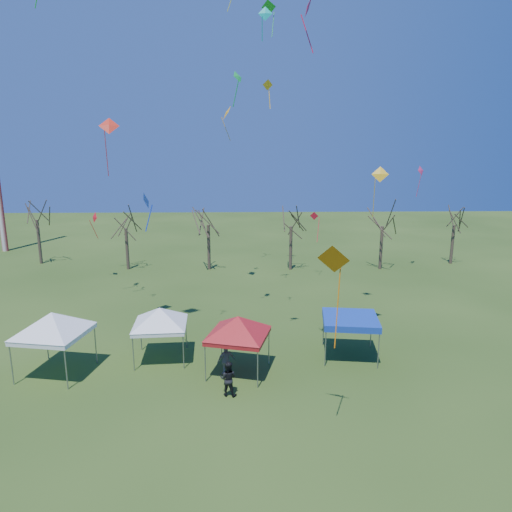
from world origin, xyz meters
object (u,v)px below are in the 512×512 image
Objects in this scene: tree_0 at (35,204)px; tent_white_west at (52,317)px; tree_3 at (291,211)px; tree_2 at (208,209)px; person_grey at (226,360)px; person_dark at (228,379)px; tree_1 at (125,214)px; tent_red at (238,320)px; tree_4 at (383,211)px; tent_white_mid at (160,311)px; tree_5 at (456,211)px; tent_blue at (350,320)px.

tent_white_west is (11.76, -25.58, -3.20)m from tree_0.
tree_3 is at bearing -7.08° from tree_0.
person_grey is (2.57, -23.04, -5.44)m from tree_2.
tree_2 reaches higher than person_dark.
person_dark is at bearing -102.82° from tree_3.
tree_1 is 4.23× the size of person_dark.
tent_red is at bearing -102.97° from tree_3.
tent_red is (-14.49, -22.37, -3.01)m from tree_4.
tent_red is at bearing -49.85° from tree_0.
tree_4 is at bearing 47.25° from tent_white_mid.
tree_3 is (16.80, -0.60, 0.29)m from tree_1.
tree_5 is at bearing 46.91° from tent_red.
tree_4 is at bearing 57.07° from tent_red.
tree_5 is (44.57, -1.32, -0.76)m from tree_0.
tree_0 is 28.33m from tent_white_west.
tree_4 is 28.17m from tent_white_mid.
tree_3 reaches higher than tent_white_west.
tree_1 is 0.92× the size of tree_2.
tent_red is (-22.85, -24.43, -2.68)m from tree_5.
tree_5 is 2.12× the size of tent_blue.
tent_red is at bearing -87.93° from person_dark.
tree_2 is 1.80× the size of tent_white_west.
tree_5 is at bearing 6.52° from tree_3.
tree_3 is at bearing 77.03° from tent_red.
tent_red is 2.43× the size of person_grey.
tree_4 reaches higher than tent_white_west.
tree_2 reaches higher than person_grey.
tent_red is at bearing -179.30° from person_grey.
tree_2 is 17.73m from tree_4.
tree_5 is at bearing 36.48° from tent_white_west.
tree_5 is (8.37, 2.06, -0.33)m from tree_4.
tent_white_mid is at bearing -115.18° from tree_3.
tree_3 is 1.06× the size of tree_5.
person_dark is (9.47, -2.58, -2.40)m from tent_white_west.
tree_1 is 0.95× the size of tree_3.
tree_2 is 21.24m from tent_white_mid.
tent_white_mid is at bearing 16.71° from tent_white_west.
tent_white_mid is (-19.01, -20.56, -3.11)m from tree_4.
tent_blue is (28.26, -23.91, -4.22)m from tree_0.
tree_3 is 4.43× the size of person_dark.
tree_5 is at bearing 54.16° from tent_blue.
person_dark is (21.23, -28.16, -5.59)m from tree_0.
tent_white_mid is (7.11, -21.21, -2.84)m from tree_1.
tree_4 is 4.63× the size of person_grey.
tree_2 is 1.98× the size of tent_red.
tent_white_west is 1.29× the size of tent_blue.
tent_white_west is 9.96m from tent_red.
tree_3 is 1.91× the size of tent_red.
tree_0 reaches higher than tree_2.
tree_0 reaches higher than tent_red.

